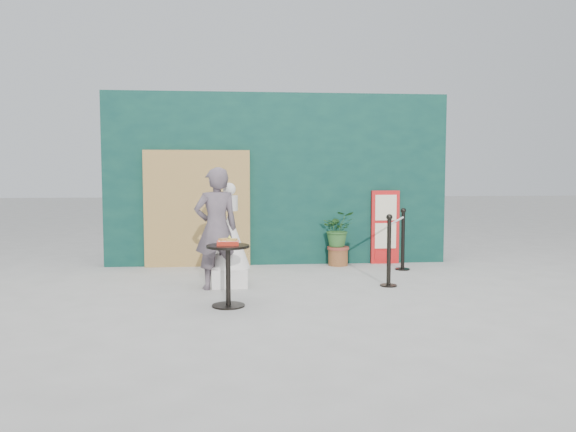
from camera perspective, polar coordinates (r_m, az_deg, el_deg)
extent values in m
plane|color=#ADAAA5|center=(6.99, 0.93, -8.98)|extent=(60.00, 60.00, 0.00)
cube|color=#0A2E2B|center=(9.93, -1.05, 3.75)|extent=(6.00, 0.30, 3.00)
cube|color=tan|center=(9.74, -9.20, 0.74)|extent=(1.80, 0.08, 2.00)
imported|color=#63555D|center=(7.84, -7.30, -1.26)|extent=(0.71, 0.56, 1.69)
cube|color=red|center=(10.12, 9.83, -1.12)|extent=(0.50, 0.06, 1.30)
cube|color=beige|center=(10.05, 9.91, 0.84)|extent=(0.38, 0.02, 0.45)
cube|color=beige|center=(10.10, 9.87, -1.99)|extent=(0.38, 0.02, 0.45)
cube|color=red|center=(10.14, 9.85, -3.95)|extent=(0.38, 0.02, 0.18)
cube|color=white|center=(8.10, -5.91, -6.15)|extent=(0.50, 0.50, 0.27)
cone|color=white|center=(8.02, -5.94, -2.35)|extent=(0.58, 0.58, 0.81)
cylinder|color=beige|center=(7.98, -5.97, 1.31)|extent=(0.23, 0.23, 0.22)
sphere|color=white|center=(7.97, -5.99, 2.73)|extent=(0.18, 0.18, 0.18)
cylinder|color=black|center=(6.93, -6.07, -9.03)|extent=(0.40, 0.40, 0.02)
cylinder|color=black|center=(6.86, -6.10, -6.19)|extent=(0.06, 0.06, 0.72)
cylinder|color=black|center=(6.80, -6.13, -3.08)|extent=(0.52, 0.52, 0.03)
cube|color=red|center=(6.79, -6.13, -2.74)|extent=(0.26, 0.19, 0.05)
cube|color=#F94521|center=(6.79, -6.13, -2.51)|extent=(0.24, 0.17, 0.00)
cube|color=#C68448|center=(6.80, -6.47, -2.38)|extent=(0.15, 0.14, 0.02)
cube|color=#E4C353|center=(6.77, -5.71, -2.41)|extent=(0.13, 0.13, 0.02)
cone|color=#FFF943|center=(6.84, -5.96, -2.19)|extent=(0.06, 0.06, 0.06)
cylinder|color=brown|center=(9.85, 5.10, -4.21)|extent=(0.34, 0.34, 0.28)
cylinder|color=brown|center=(9.82, 5.11, -3.25)|extent=(0.38, 0.38, 0.05)
imported|color=#2B5C27|center=(9.78, 5.12, -1.31)|extent=(0.56, 0.49, 0.62)
cylinder|color=black|center=(8.20, 10.17, -6.95)|extent=(0.24, 0.24, 0.02)
cylinder|color=black|center=(8.12, 10.21, -3.70)|extent=(0.06, 0.06, 0.96)
sphere|color=black|center=(8.07, 10.26, -0.11)|extent=(0.09, 0.09, 0.09)
cylinder|color=black|center=(9.59, 11.55, -5.31)|extent=(0.24, 0.24, 0.02)
cylinder|color=black|center=(9.53, 11.59, -2.52)|extent=(0.06, 0.06, 0.96)
sphere|color=black|center=(9.48, 11.64, 0.54)|extent=(0.09, 0.09, 0.09)
cylinder|color=silver|center=(8.78, 11.00, -0.48)|extent=(0.63, 1.31, 0.03)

